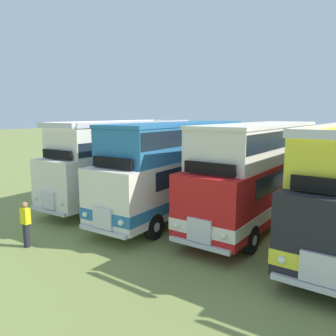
{
  "coord_description": "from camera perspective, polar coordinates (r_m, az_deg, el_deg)",
  "views": [
    {
      "loc": [
        3.0,
        -14.14,
        4.92
      ],
      "look_at": [
        -6.82,
        0.44,
        2.06
      ],
      "focal_mm": 35.72,
      "sensor_mm": 36.0,
      "label": 1
    }
  ],
  "objects": [
    {
      "name": "ground_plane",
      "position": [
        15.26,
        21.12,
        -10.19
      ],
      "size": [
        200.0,
        200.0,
        0.0
      ],
      "primitive_type": "plane",
      "color": "olive"
    },
    {
      "name": "bus_first_in_row",
      "position": [
        19.22,
        -7.14,
        1.53
      ],
      "size": [
        2.64,
        10.52,
        4.52
      ],
      "color": "silver",
      "rests_on": "ground"
    },
    {
      "name": "bus_second_in_row",
      "position": [
        16.65,
        1.96,
        0.8
      ],
      "size": [
        2.74,
        10.85,
        4.49
      ],
      "color": "silver",
      "rests_on": "ground"
    },
    {
      "name": "bus_third_in_row",
      "position": [
        15.64,
        15.27,
        -0.08
      ],
      "size": [
        2.82,
        10.52,
        4.49
      ],
      "color": "red",
      "rests_on": "ground"
    },
    {
      "name": "marshal_person",
      "position": [
        13.58,
        -23.09,
        -8.78
      ],
      "size": [
        0.36,
        0.24,
        1.73
      ],
      "color": "#23232D",
      "rests_on": "ground"
    },
    {
      "name": "rope_fence_line",
      "position": [
        25.06,
        26.6,
        -1.5
      ],
      "size": [
        25.17,
        0.08,
        1.05
      ],
      "color": "#8C704C",
      "rests_on": "ground"
    }
  ]
}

